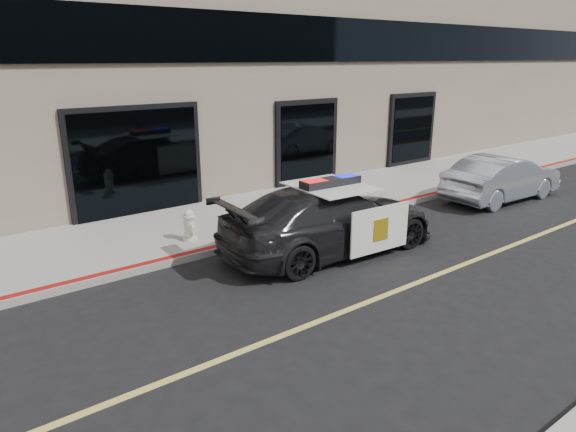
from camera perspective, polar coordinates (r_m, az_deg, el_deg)
ground at (r=8.82m, az=7.99°, el=-9.80°), size 120.00×120.00×0.00m
sidewalk_n at (r=12.73m, az=-8.89°, el=-0.86°), size 60.00×3.50×0.15m
police_car at (r=10.85m, az=4.68°, el=-0.33°), size 2.56×5.13×1.61m
silver_sedan at (r=16.05m, az=22.70°, el=3.91°), size 1.72×4.08×1.30m
fire_hydrant at (r=11.36m, az=-10.87°, el=-1.05°), size 0.32×0.44×0.70m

